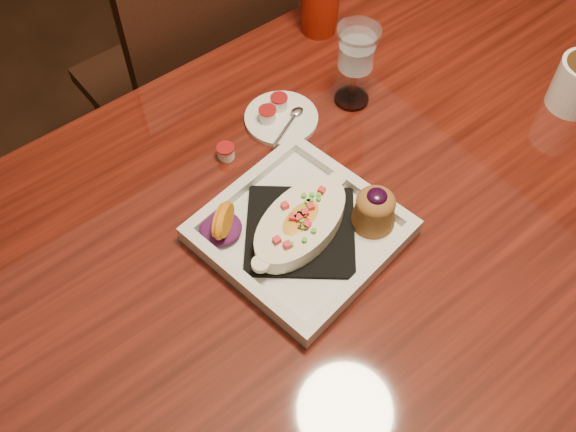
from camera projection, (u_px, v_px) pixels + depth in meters
floor at (356, 360)px, 1.66m from camera, size 7.00×7.00×0.00m
table at (388, 215)px, 1.13m from camera, size 1.50×0.90×0.75m
chair_far at (197, 82)px, 1.53m from camera, size 0.42×0.42×0.93m
plate at (308, 225)px, 0.97m from camera, size 0.30×0.30×0.08m
goblet at (357, 53)px, 1.07m from camera, size 0.07×0.07×0.16m
saucer at (280, 117)px, 1.12m from camera, size 0.13×0.13×0.09m
creamer_loose at (226, 152)px, 1.07m from camera, size 0.03×0.03×0.02m
red_tumbler at (320, 1)px, 1.21m from camera, size 0.08×0.08×0.13m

